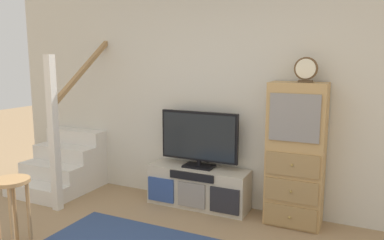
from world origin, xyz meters
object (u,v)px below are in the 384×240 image
(media_console, at_px, (198,187))
(desk_clock, at_px, (306,70))
(bar_stool_near, at_px, (12,196))
(side_cabinet, at_px, (296,155))
(television, at_px, (199,138))

(media_console, height_order, desk_clock, desk_clock)
(media_console, relative_size, bar_stool_near, 1.83)
(side_cabinet, distance_m, bar_stool_near, 2.81)
(media_console, distance_m, side_cabinet, 1.23)
(television, bearing_deg, media_console, -90.00)
(television, bearing_deg, desk_clock, -1.39)
(side_cabinet, xyz_separation_m, bar_stool_near, (-2.26, -1.65, -0.26))
(television, relative_size, desk_clock, 3.78)
(television, xyz_separation_m, desk_clock, (1.18, -0.03, 0.81))
(media_console, relative_size, desk_clock, 4.80)
(bar_stool_near, bearing_deg, media_console, 55.11)
(television, bearing_deg, side_cabinet, -0.71)
(desk_clock, height_order, bar_stool_near, desk_clock)
(media_console, bearing_deg, television, 90.00)
(desk_clock, bearing_deg, media_console, 179.77)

